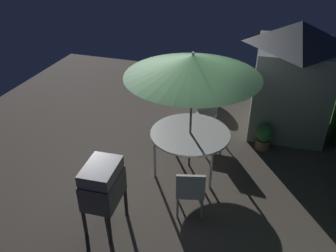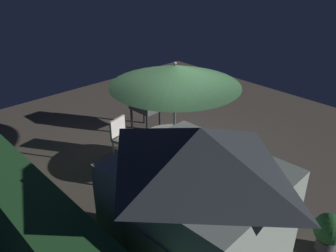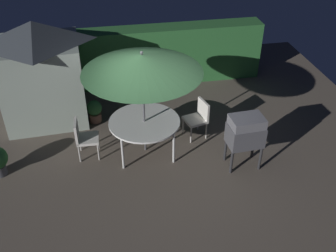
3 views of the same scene
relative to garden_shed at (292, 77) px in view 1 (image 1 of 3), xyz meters
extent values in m
plane|color=brown|center=(2.48, -2.07, -1.27)|extent=(11.00, 11.00, 0.00)
cube|color=gray|center=(0.00, 0.00, -0.27)|extent=(1.93, 1.69, 1.99)
pyramid|color=#33383D|center=(0.00, 0.00, 0.97)|extent=(2.05, 1.79, 0.50)
cube|color=slate|center=(-0.04, 0.80, -0.49)|extent=(0.78, 0.07, 1.55)
cylinder|color=white|center=(2.19, -1.76, -0.51)|extent=(1.54, 1.54, 0.04)
cylinder|color=beige|center=(1.65, -2.30, -0.90)|extent=(0.05, 0.05, 0.74)
cylinder|color=beige|center=(2.73, -2.30, -0.90)|extent=(0.05, 0.05, 0.74)
cylinder|color=beige|center=(1.65, -1.22, -0.90)|extent=(0.05, 0.05, 0.74)
cylinder|color=beige|center=(2.73, -1.22, -0.90)|extent=(0.05, 0.05, 0.74)
cylinder|color=#4C4C51|center=(2.19, -1.76, -0.11)|extent=(0.04, 0.04, 2.32)
cone|color=#2D5633|center=(2.19, -1.76, 0.86)|extent=(2.42, 2.42, 0.38)
sphere|color=#4C4C51|center=(2.19, -1.76, 1.08)|extent=(0.06, 0.06, 0.06)
cube|color=#47474C|center=(4.14, -2.63, -0.49)|extent=(0.73, 0.54, 0.45)
cube|color=slate|center=(4.14, -2.63, -0.17)|extent=(0.69, 0.51, 0.20)
cylinder|color=#262628|center=(3.83, -2.84, -0.99)|extent=(0.06, 0.06, 0.55)
cylinder|color=#262628|center=(4.45, -2.84, -0.99)|extent=(0.06, 0.06, 0.55)
cylinder|color=#262628|center=(3.83, -2.42, -0.99)|extent=(0.06, 0.06, 0.55)
cylinder|color=#262628|center=(4.45, -2.42, -0.99)|extent=(0.06, 0.06, 0.55)
cube|color=silver|center=(3.39, -1.44, -0.82)|extent=(0.56, 0.56, 0.06)
cube|color=silver|center=(3.60, -1.39, -0.59)|extent=(0.16, 0.46, 0.45)
cylinder|color=#AFABA3|center=(3.64, -1.59, -1.04)|extent=(0.04, 0.04, 0.45)
cylinder|color=#AFABA3|center=(3.54, -1.20, -1.04)|extent=(0.04, 0.04, 0.45)
cylinder|color=#AFABA3|center=(3.25, -1.69, -1.04)|extent=(0.04, 0.04, 0.45)
cylinder|color=#AFABA3|center=(3.15, -1.30, -1.04)|extent=(0.04, 0.04, 0.45)
cube|color=silver|center=(0.96, -1.73, -0.82)|extent=(0.47, 0.47, 0.06)
cube|color=silver|center=(0.75, -1.72, -0.59)|extent=(0.06, 0.46, 0.45)
cylinder|color=#AFABA3|center=(0.77, -1.52, -1.04)|extent=(0.04, 0.04, 0.45)
cylinder|color=#AFABA3|center=(0.76, -1.92, -1.04)|extent=(0.04, 0.04, 0.45)
cylinder|color=#AFABA3|center=(1.17, -1.53, -1.04)|extent=(0.04, 0.04, 0.45)
cylinder|color=#AFABA3|center=(1.16, -1.93, -1.04)|extent=(0.04, 0.04, 0.45)
cylinder|color=#936651|center=(1.13, -0.39, -1.16)|extent=(0.31, 0.31, 0.22)
sphere|color=#3D8442|center=(1.13, -0.39, -0.89)|extent=(0.37, 0.37, 0.37)
cylinder|color=#4C4C51|center=(-0.89, -2.02, -1.16)|extent=(0.30, 0.30, 0.22)
sphere|color=#2D6B33|center=(-0.89, -2.02, -0.85)|extent=(0.48, 0.48, 0.48)
camera|label=1|loc=(7.76, -0.46, 3.07)|focal=37.60mm
camera|label=2|loc=(-2.19, 2.51, 2.91)|focal=37.91mm
camera|label=3|loc=(1.44, -8.64, 4.19)|focal=41.75mm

